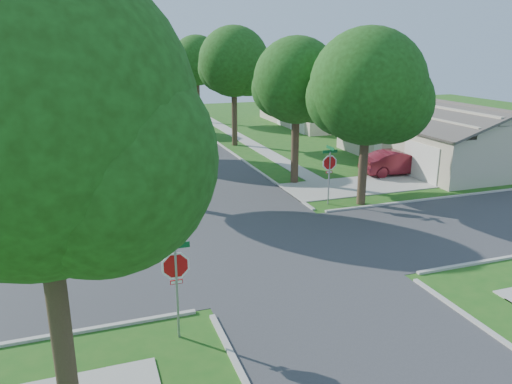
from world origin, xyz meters
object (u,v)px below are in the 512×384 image
object	(u,v)px
car_curb_west	(114,109)
tree_w_far	(100,69)
tree_w_mid	(107,63)
car_curb_east	(184,133)
tree_w_near	(122,80)
house_ne_near	(435,140)
tree_e_far	(197,63)
stop_sign_ne	(330,165)
tree_sw_corner	(40,132)
car_driveway	(397,163)
house_ne_far	(319,109)
tree_ne_corner	(369,92)
stop_sign_sw	(176,270)
tree_e_mid	(235,65)
tree_e_near	(297,85)

from	to	relation	value
car_curb_west	tree_w_far	bearing A→B (deg)	73.07
tree_w_mid	car_curb_east	xyz separation A→B (m)	(5.84, 3.12, -5.81)
tree_w_near	house_ne_near	distance (m)	21.24
tree_e_far	car_curb_east	bearing A→B (deg)	-109.78
tree_w_mid	stop_sign_ne	bearing A→B (deg)	-60.20
tree_w_mid	tree_sw_corner	bearing A→B (deg)	-95.70
car_driveway	car_curb_west	size ratio (longest dim) A/B	0.96
tree_e_far	house_ne_far	distance (m)	13.09
house_ne_near	car_curb_west	size ratio (longest dim) A/B	2.88
stop_sign_ne	car_curb_west	size ratio (longest dim) A/B	0.63
tree_w_far	car_curb_east	world-z (taller)	tree_w_far
house_ne_near	house_ne_far	size ratio (longest dim) A/B	1.00
tree_w_far	house_ne_far	distance (m)	21.61
tree_w_far	house_ne_near	size ratio (longest dim) A/B	0.59
car_driveway	tree_w_mid	bearing A→B (deg)	57.33
tree_w_far	tree_ne_corner	xyz separation A→B (m)	(11.01, -29.80, 0.09)
stop_sign_sw	tree_w_far	xyz separation A→B (m)	(0.05, 38.71, 3.48)
tree_e_mid	tree_e_far	distance (m)	13.00
tree_w_mid	car_driveway	distance (m)	21.09
stop_sign_sw	house_ne_far	size ratio (longest dim) A/B	0.22
tree_ne_corner	house_ne_far	bearing A→B (deg)	68.77
tree_w_far	car_curb_east	size ratio (longest dim) A/B	2.00
tree_w_mid	tree_w_far	distance (m)	13.04
tree_e_mid	tree_sw_corner	xyz separation A→B (m)	(-12.19, -28.00, 0.01)
tree_e_mid	house_ne_far	distance (m)	14.58
house_ne_far	car_driveway	size ratio (longest dim) A/B	2.99
tree_w_mid	tree_ne_corner	xyz separation A→B (m)	(11.00, -16.80, -0.90)
stop_sign_ne	car_driveway	xyz separation A→B (m)	(6.80, 4.00, -1.28)
tree_e_near	house_ne_near	xyz separation A→B (m)	(11.24, 1.99, -4.13)
house_ne_near	car_curb_west	xyz separation A→B (m)	(-19.19, 31.48, -0.83)
tree_e_far	house_ne_near	world-z (taller)	tree_e_far
stop_sign_ne	tree_e_mid	xyz separation A→B (m)	(0.06, 16.31, 4.22)
tree_w_mid	house_ne_far	distance (m)	22.68
house_ne_near	tree_w_far	bearing A→B (deg)	131.90
tree_w_far	house_ne_far	bearing A→B (deg)	-13.64
house_ne_far	tree_w_far	bearing A→B (deg)	166.36
tree_w_near	house_ne_far	xyz separation A→B (m)	(20.64, 19.99, -4.60)
house_ne_near	house_ne_far	bearing A→B (deg)	90.00
tree_sw_corner	tree_e_far	bearing A→B (deg)	73.44
house_ne_near	tree_e_near	bearing A→B (deg)	-169.96
tree_ne_corner	car_driveway	size ratio (longest dim) A/B	1.90
car_driveway	stop_sign_sw	bearing A→B (deg)	134.25
stop_sign_ne	tree_sw_corner	xyz separation A→B (m)	(-12.14, -11.69, 4.23)
tree_w_mid	tree_sw_corner	xyz separation A→B (m)	(-2.80, -28.00, -0.23)
stop_sign_sw	tree_w_mid	size ratio (longest dim) A/B	0.31
house_ne_near	car_driveway	world-z (taller)	house_ne_near
tree_e_near	tree_sw_corner	bearing A→B (deg)	-127.30
tree_sw_corner	car_curb_west	xyz separation A→B (m)	(4.24, 49.47, -5.58)
tree_e_near	tree_sw_corner	world-z (taller)	tree_sw_corner
house_ne_near	stop_sign_sw	bearing A→B (deg)	-142.82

